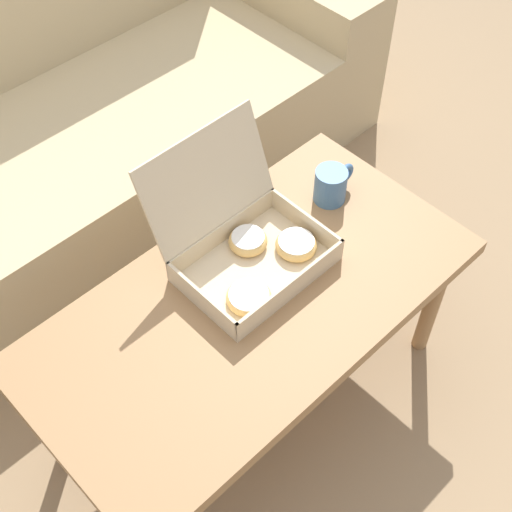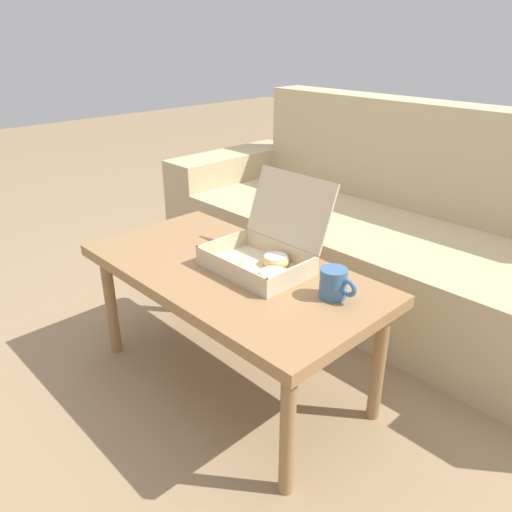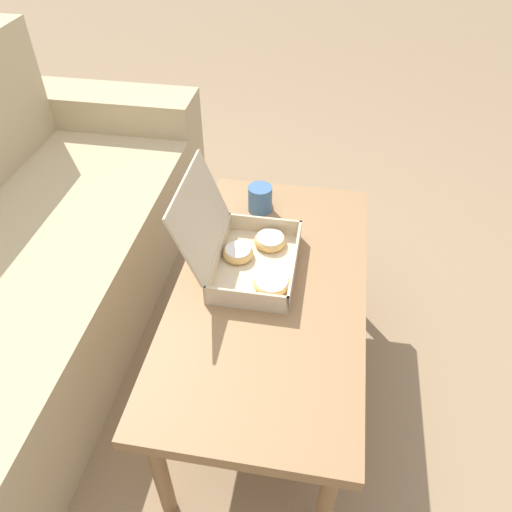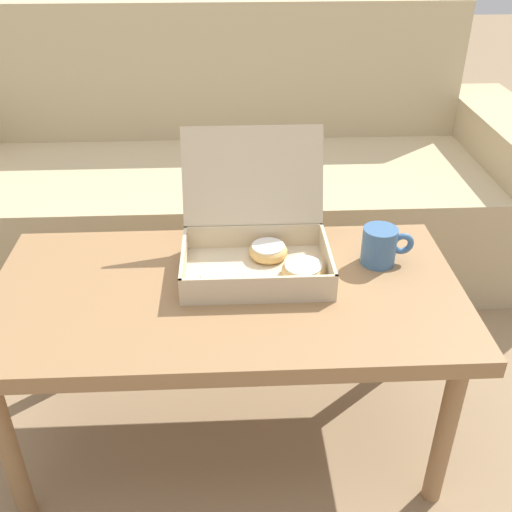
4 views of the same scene
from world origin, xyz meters
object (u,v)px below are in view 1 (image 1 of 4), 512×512
coffee_table (251,312)px  pastry_box (250,245)px  coffee_mug (331,185)px  couch (33,146)px

coffee_table → pastry_box: pastry_box is taller
pastry_box → coffee_mug: (0.29, 0.01, -0.01)m
coffee_table → coffee_mug: bearing=13.9°
coffee_table → pastry_box: (0.08, 0.09, 0.11)m
coffee_table → coffee_mug: (0.37, 0.09, 0.10)m
coffee_table → coffee_mug: size_ratio=8.58×
couch → pastry_box: couch is taller
coffee_mug → coffee_table: bearing=-166.1°
coffee_table → coffee_mug: 0.39m
pastry_box → coffee_mug: pastry_box is taller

